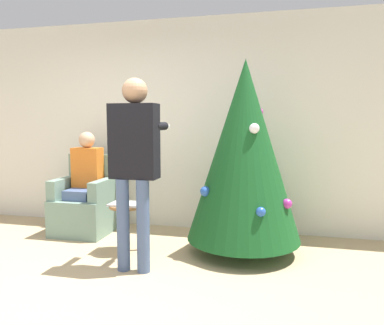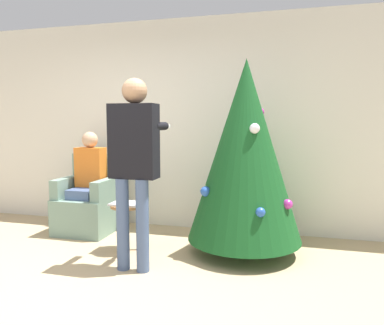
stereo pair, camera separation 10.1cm
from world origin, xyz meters
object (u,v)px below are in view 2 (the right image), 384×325
(person_seated, at_px, (88,177))
(person_standing, at_px, (134,155))
(side_stool, at_px, (128,213))
(christmas_tree, at_px, (245,151))
(armchair, at_px, (90,204))

(person_seated, distance_m, person_standing, 1.49)
(person_standing, distance_m, side_stool, 0.84)
(christmas_tree, distance_m, person_standing, 1.17)
(side_stool, bearing_deg, person_seated, 145.62)
(person_seated, bearing_deg, armchair, 90.00)
(side_stool, bearing_deg, armchair, 144.37)
(christmas_tree, bearing_deg, person_standing, -143.77)
(christmas_tree, xyz_separation_m, person_seated, (-2.01, 0.27, -0.40))
(christmas_tree, height_order, side_stool, christmas_tree)
(person_seated, distance_m, side_stool, 1.00)
(christmas_tree, distance_m, armchair, 2.17)
(armchair, xyz_separation_m, person_seated, (-0.00, -0.03, 0.35))
(armchair, relative_size, side_stool, 1.91)
(person_standing, bearing_deg, christmas_tree, 36.23)
(christmas_tree, relative_size, armchair, 2.09)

